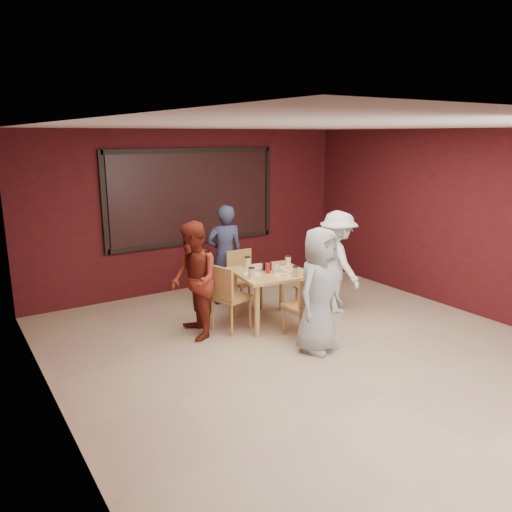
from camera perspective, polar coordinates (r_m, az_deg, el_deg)
floor at (r=6.43m, az=7.12°, el=-11.29°), size 7.00×7.00×0.00m
window_blinds at (r=8.81m, az=-7.14°, el=6.74°), size 3.00×0.02×1.50m
dining_table at (r=7.22m, az=1.66°, el=-2.52°), size 1.12×1.12×0.94m
chair_front at (r=6.79m, az=5.63°, el=-5.37°), size 0.44×0.44×0.87m
chair_back at (r=7.91m, az=-1.52°, el=-2.30°), size 0.45×0.45×0.92m
chair_left at (r=6.98m, az=-3.34°, el=-4.36°), size 0.58×0.58×0.96m
chair_right at (r=7.79m, az=6.58°, el=-3.30°), size 0.46×0.46×0.77m
diner_front at (r=6.33m, az=7.23°, el=-3.90°), size 0.91×0.73×1.61m
diner_back at (r=8.07m, az=-3.58°, el=0.13°), size 0.67×0.53×1.63m
diner_left at (r=6.74m, az=-7.16°, el=-2.83°), size 0.74×0.88×1.60m
diner_right at (r=7.80m, az=9.29°, el=-0.67°), size 0.74×1.10×1.58m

